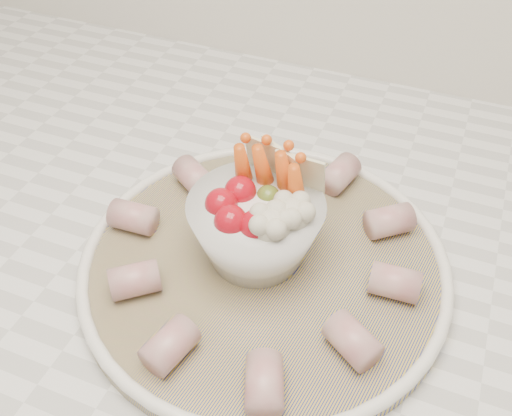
% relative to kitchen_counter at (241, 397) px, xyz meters
% --- Properties ---
extents(kitchen_counter, '(2.04, 0.62, 0.92)m').
position_rel_kitchen_counter_xyz_m(kitchen_counter, '(0.00, 0.00, 0.00)').
color(kitchen_counter, beige).
rests_on(kitchen_counter, ground).
extents(serving_platter, '(0.41, 0.41, 0.02)m').
position_rel_kitchen_counter_xyz_m(serving_platter, '(0.07, -0.09, 0.47)').
color(serving_platter, navy).
rests_on(serving_platter, kitchen_counter).
extents(veggie_bowl, '(0.13, 0.13, 0.11)m').
position_rel_kitchen_counter_xyz_m(veggie_bowl, '(0.06, -0.09, 0.52)').
color(veggie_bowl, silver).
rests_on(veggie_bowl, serving_platter).
extents(cured_meat_rolls, '(0.31, 0.31, 0.03)m').
position_rel_kitchen_counter_xyz_m(cured_meat_rolls, '(0.07, -0.09, 0.49)').
color(cured_meat_rolls, '#A1494F').
rests_on(cured_meat_rolls, serving_platter).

